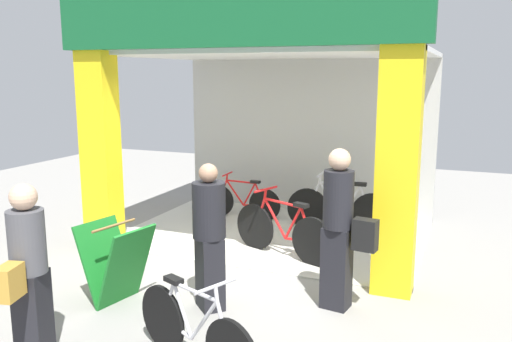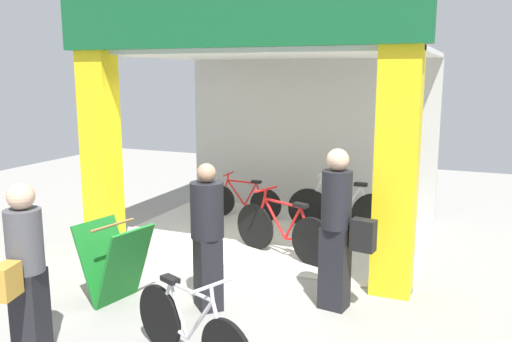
{
  "view_description": "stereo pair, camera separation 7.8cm",
  "coord_description": "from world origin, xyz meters",
  "px_view_note": "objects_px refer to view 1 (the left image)",
  "views": [
    {
      "loc": [
        2.76,
        -5.96,
        2.52
      ],
      "look_at": [
        0.0,
        0.8,
        1.15
      ],
      "focal_mm": 37.07,
      "sensor_mm": 36.0,
      "label": 1
    },
    {
      "loc": [
        2.84,
        -5.93,
        2.52
      ],
      "look_at": [
        0.0,
        0.8,
        1.15
      ],
      "focal_mm": 37.07,
      "sensor_mm": 36.0,
      "label": 2
    }
  ],
  "objects_px": {
    "sandwich_board_sign": "(116,263)",
    "pedestrian_1": "(340,228)",
    "pedestrian_0": "(28,272)",
    "bicycle_inside_1": "(242,201)",
    "pedestrian_2": "(209,235)",
    "bicycle_parked_0": "(194,331)",
    "bicycle_inside_2": "(283,231)",
    "bicycle_inside_0": "(340,209)"
  },
  "relations": [
    {
      "from": "bicycle_inside_2",
      "to": "pedestrian_2",
      "type": "height_order",
      "value": "pedestrian_2"
    },
    {
      "from": "bicycle_inside_2",
      "to": "pedestrian_0",
      "type": "xyz_separation_m",
      "value": [
        -1.17,
        -3.32,
        0.45
      ]
    },
    {
      "from": "bicycle_parked_0",
      "to": "sandwich_board_sign",
      "type": "bearing_deg",
      "value": 149.22
    },
    {
      "from": "sandwich_board_sign",
      "to": "bicycle_inside_0",
      "type": "bearing_deg",
      "value": 64.42
    },
    {
      "from": "pedestrian_0",
      "to": "bicycle_parked_0",
      "type": "bearing_deg",
      "value": 16.57
    },
    {
      "from": "pedestrian_1",
      "to": "pedestrian_0",
      "type": "bearing_deg",
      "value": -137.54
    },
    {
      "from": "bicycle_parked_0",
      "to": "pedestrian_0",
      "type": "distance_m",
      "value": 1.53
    },
    {
      "from": "sandwich_board_sign",
      "to": "pedestrian_0",
      "type": "height_order",
      "value": "pedestrian_0"
    },
    {
      "from": "bicycle_inside_2",
      "to": "bicycle_parked_0",
      "type": "distance_m",
      "value": 2.92
    },
    {
      "from": "bicycle_inside_1",
      "to": "bicycle_parked_0",
      "type": "distance_m",
      "value": 4.77
    },
    {
      "from": "bicycle_inside_2",
      "to": "bicycle_inside_0",
      "type": "bearing_deg",
      "value": 73.05
    },
    {
      "from": "pedestrian_1",
      "to": "sandwich_board_sign",
      "type": "bearing_deg",
      "value": -161.36
    },
    {
      "from": "bicycle_inside_2",
      "to": "pedestrian_0",
      "type": "height_order",
      "value": "pedestrian_0"
    },
    {
      "from": "bicycle_inside_0",
      "to": "bicycle_inside_1",
      "type": "height_order",
      "value": "bicycle_inside_0"
    },
    {
      "from": "bicycle_inside_0",
      "to": "pedestrian_2",
      "type": "height_order",
      "value": "pedestrian_2"
    },
    {
      "from": "bicycle_inside_1",
      "to": "bicycle_inside_2",
      "type": "height_order",
      "value": "bicycle_inside_2"
    },
    {
      "from": "pedestrian_2",
      "to": "pedestrian_1",
      "type": "bearing_deg",
      "value": 22.46
    },
    {
      "from": "bicycle_inside_1",
      "to": "sandwich_board_sign",
      "type": "height_order",
      "value": "sandwich_board_sign"
    },
    {
      "from": "bicycle_parked_0",
      "to": "pedestrian_2",
      "type": "xyz_separation_m",
      "value": [
        -0.42,
        1.12,
        0.48
      ]
    },
    {
      "from": "bicycle_parked_0",
      "to": "pedestrian_0",
      "type": "relative_size",
      "value": 0.9
    },
    {
      "from": "bicycle_inside_1",
      "to": "bicycle_inside_2",
      "type": "xyz_separation_m",
      "value": [
        1.33,
        -1.6,
        0.06
      ]
    },
    {
      "from": "bicycle_inside_1",
      "to": "sandwich_board_sign",
      "type": "distance_m",
      "value": 3.65
    },
    {
      "from": "pedestrian_0",
      "to": "sandwich_board_sign",
      "type": "bearing_deg",
      "value": 92.69
    },
    {
      "from": "bicycle_parked_0",
      "to": "sandwich_board_sign",
      "type": "relative_size",
      "value": 1.61
    },
    {
      "from": "pedestrian_0",
      "to": "pedestrian_1",
      "type": "relative_size",
      "value": 0.92
    },
    {
      "from": "pedestrian_2",
      "to": "pedestrian_0",
      "type": "bearing_deg",
      "value": -122.41
    },
    {
      "from": "bicycle_inside_2",
      "to": "pedestrian_0",
      "type": "bearing_deg",
      "value": -109.42
    },
    {
      "from": "bicycle_inside_1",
      "to": "pedestrian_1",
      "type": "relative_size",
      "value": 0.82
    },
    {
      "from": "bicycle_inside_0",
      "to": "bicycle_parked_0",
      "type": "height_order",
      "value": "bicycle_inside_0"
    },
    {
      "from": "sandwich_board_sign",
      "to": "pedestrian_0",
      "type": "distance_m",
      "value": 1.33
    },
    {
      "from": "bicycle_inside_0",
      "to": "pedestrian_2",
      "type": "xyz_separation_m",
      "value": [
        -0.64,
        -3.25,
        0.44
      ]
    },
    {
      "from": "pedestrian_0",
      "to": "pedestrian_2",
      "type": "bearing_deg",
      "value": 57.59
    },
    {
      "from": "bicycle_inside_0",
      "to": "sandwich_board_sign",
      "type": "bearing_deg",
      "value": -115.58
    },
    {
      "from": "bicycle_parked_0",
      "to": "pedestrian_0",
      "type": "bearing_deg",
      "value": -163.43
    },
    {
      "from": "bicycle_inside_1",
      "to": "bicycle_inside_2",
      "type": "bearing_deg",
      "value": -50.38
    },
    {
      "from": "bicycle_inside_0",
      "to": "pedestrian_1",
      "type": "height_order",
      "value": "pedestrian_1"
    },
    {
      "from": "bicycle_inside_2",
      "to": "sandwich_board_sign",
      "type": "bearing_deg",
      "value": -121.07
    },
    {
      "from": "sandwich_board_sign",
      "to": "pedestrian_1",
      "type": "xyz_separation_m",
      "value": [
        2.31,
        0.78,
        0.45
      ]
    },
    {
      "from": "bicycle_inside_0",
      "to": "sandwich_board_sign",
      "type": "relative_size",
      "value": 1.9
    },
    {
      "from": "bicycle_inside_1",
      "to": "pedestrian_0",
      "type": "height_order",
      "value": "pedestrian_0"
    },
    {
      "from": "pedestrian_1",
      "to": "bicycle_inside_1",
      "type": "bearing_deg",
      "value": 129.97
    },
    {
      "from": "bicycle_inside_2",
      "to": "pedestrian_0",
      "type": "distance_m",
      "value": 3.55
    }
  ]
}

